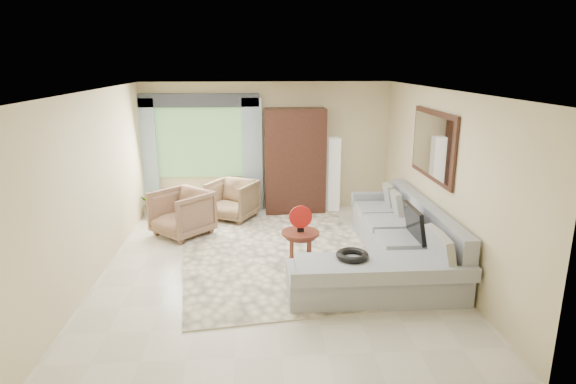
{
  "coord_description": "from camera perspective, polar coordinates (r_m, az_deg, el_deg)",
  "views": [
    {
      "loc": [
        -0.23,
        -6.74,
        2.98
      ],
      "look_at": [
        0.25,
        0.35,
        1.05
      ],
      "focal_mm": 30.0,
      "sensor_mm": 36.0,
      "label": 1
    }
  ],
  "objects": [
    {
      "name": "ground",
      "position": [
        7.37,
        -1.77,
        -8.65
      ],
      "size": [
        6.0,
        6.0,
        0.0
      ],
      "primitive_type": "plane",
      "color": "silver",
      "rests_on": "ground"
    },
    {
      "name": "armchair_right",
      "position": [
        9.41,
        -6.58,
        -0.95
      ],
      "size": [
        1.11,
        1.12,
        0.76
      ],
      "primitive_type": "imported",
      "rotation": [
        0.0,
        0.0,
        -0.49
      ],
      "color": "#947950",
      "rests_on": "ground"
    },
    {
      "name": "floor_lamp",
      "position": [
        9.91,
        5.41,
        2.12
      ],
      "size": [
        0.24,
        0.24,
        1.5
      ],
      "primitive_type": "cube",
      "color": "silver",
      "rests_on": "ground"
    },
    {
      "name": "coffee_table",
      "position": [
        7.2,
        1.48,
        -6.72
      ],
      "size": [
        0.56,
        0.56,
        0.56
      ],
      "rotation": [
        0.0,
        0.0,
        0.42
      ],
      "color": "#502315",
      "rests_on": "ground"
    },
    {
      "name": "wall_mirror",
      "position": [
        7.68,
        16.77,
        5.34
      ],
      "size": [
        0.05,
        1.7,
        1.05
      ],
      "color": "black",
      "rests_on": "wall_right"
    },
    {
      "name": "window",
      "position": [
        9.9,
        -10.37,
        5.77
      ],
      "size": [
        1.8,
        0.04,
        1.4
      ],
      "primitive_type": "cube",
      "color": "#669E59",
      "rests_on": "wall_back"
    },
    {
      "name": "area_rug",
      "position": [
        7.71,
        -0.98,
        -7.47
      ],
      "size": [
        3.5,
        4.36,
        0.02
      ],
      "primitive_type": "cube",
      "rotation": [
        0.0,
        0.0,
        0.13
      ],
      "color": "#FBF2C7",
      "rests_on": "ground"
    },
    {
      "name": "armoire",
      "position": [
        9.69,
        0.82,
        3.7
      ],
      "size": [
        1.2,
        0.55,
        2.1
      ],
      "primitive_type": "cube",
      "color": "black",
      "rests_on": "ground"
    },
    {
      "name": "garden_hose",
      "position": [
        6.37,
        7.64,
        -7.44
      ],
      "size": [
        0.43,
        0.43,
        0.09
      ],
      "primitive_type": "torus",
      "color": "black",
      "rests_on": "sectional_sofa"
    },
    {
      "name": "sectional_sofa",
      "position": [
        7.38,
        12.33,
        -6.62
      ],
      "size": [
        2.3,
        3.46,
        0.9
      ],
      "color": "#9D9FA5",
      "rests_on": "ground"
    },
    {
      "name": "curtain_right",
      "position": [
        9.79,
        -4.23,
        4.38
      ],
      "size": [
        0.4,
        0.08,
        2.3
      ],
      "primitive_type": "cube",
      "color": "#9EB7CC",
      "rests_on": "ground"
    },
    {
      "name": "potted_plant",
      "position": [
        9.88,
        -15.53,
        -1.18
      ],
      "size": [
        0.58,
        0.52,
        0.58
      ],
      "primitive_type": "imported",
      "rotation": [
        0.0,
        0.0,
        0.15
      ],
      "color": "#999999",
      "rests_on": "ground"
    },
    {
      "name": "curtain_left",
      "position": [
        10.03,
        -16.34,
        4.07
      ],
      "size": [
        0.4,
        0.08,
        2.3
      ],
      "primitive_type": "cube",
      "color": "#9EB7CC",
      "rests_on": "ground"
    },
    {
      "name": "red_disc",
      "position": [
        7.03,
        1.5,
        -2.97
      ],
      "size": [
        0.34,
        0.03,
        0.34
      ],
      "primitive_type": "cylinder",
      "rotation": [
        1.57,
        0.0,
        0.02
      ],
      "color": "#B31611",
      "rests_on": "coffee_table"
    },
    {
      "name": "tv_screen",
      "position": [
        7.23,
        14.76,
        -3.56
      ],
      "size": [
        0.14,
        0.74,
        0.48
      ],
      "primitive_type": "cube",
      "rotation": [
        0.0,
        -0.17,
        0.0
      ],
      "color": "black",
      "rests_on": "sectional_sofa"
    },
    {
      "name": "armchair_left",
      "position": [
        8.66,
        -12.48,
        -2.46
      ],
      "size": [
        1.24,
        1.24,
        0.81
      ],
      "primitive_type": "imported",
      "rotation": [
        0.0,
        0.0,
        -0.76
      ],
      "color": "#926A4F",
      "rests_on": "ground"
    },
    {
      "name": "valance",
      "position": [
        9.73,
        -10.66,
        10.64
      ],
      "size": [
        2.4,
        0.12,
        0.26
      ],
      "primitive_type": "cube",
      "color": "#1E232D",
      "rests_on": "wall_back"
    }
  ]
}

